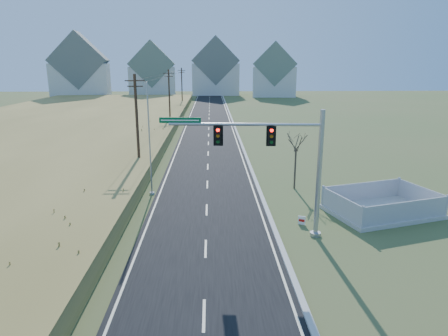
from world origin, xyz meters
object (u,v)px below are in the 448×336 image
(traffic_signal_mast, at_px, (286,161))
(fence_enclosure, at_px, (381,209))
(bare_tree, at_px, (296,141))
(open_sign, at_px, (302,220))
(flagpole, at_px, (150,151))

(traffic_signal_mast, height_order, fence_enclosure, traffic_signal_mast)
(fence_enclosure, relative_size, bare_tree, 1.61)
(open_sign, height_order, flagpole, flagpole)
(open_sign, xyz_separation_m, bare_tree, (1.08, 7.57, 3.63))
(open_sign, relative_size, bare_tree, 0.12)
(bare_tree, bearing_deg, flagpole, -174.43)
(traffic_signal_mast, relative_size, bare_tree, 1.91)
(fence_enclosure, xyz_separation_m, open_sign, (-5.86, -1.81, 0.00))
(traffic_signal_mast, distance_m, flagpole, 12.00)
(bare_tree, bearing_deg, traffic_signal_mast, -105.47)
(fence_enclosure, distance_m, bare_tree, 8.32)
(open_sign, height_order, bare_tree, bare_tree)
(fence_enclosure, relative_size, flagpole, 0.91)
(traffic_signal_mast, bearing_deg, bare_tree, 78.89)
(fence_enclosure, bearing_deg, flagpole, 147.21)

